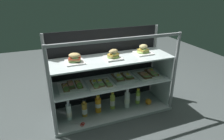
# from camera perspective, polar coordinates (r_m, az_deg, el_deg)

# --- Properties ---
(ground_plane) EXTENTS (6.00, 6.00, 0.02)m
(ground_plane) POSITION_cam_1_polar(r_m,az_deg,el_deg) (2.44, 0.00, -12.06)
(ground_plane) COLOR #404746
(ground_plane) RESTS_ON ground
(case_base_deck) EXTENTS (1.40, 0.48, 0.03)m
(case_base_deck) POSITION_cam_1_polar(r_m,az_deg,el_deg) (2.43, 0.00, -11.55)
(case_base_deck) COLOR #B6BDC1
(case_base_deck) RESTS_ON ground
(case_frame) EXTENTS (1.40, 0.48, 0.96)m
(case_frame) POSITION_cam_1_polar(r_m,az_deg,el_deg) (2.30, -1.23, 0.76)
(case_frame) COLOR gray
(case_frame) RESTS_ON ground
(riser_lower_tier) EXTENTS (1.34, 0.41, 0.36)m
(riser_lower_tier) POSITION_cam_1_polar(r_m,az_deg,el_deg) (2.32, 0.00, -7.58)
(riser_lower_tier) COLOR silver
(riser_lower_tier) RESTS_ON case_base_deck
(shelf_lower_glass) EXTENTS (1.35, 0.43, 0.02)m
(shelf_lower_glass) POSITION_cam_1_polar(r_m,az_deg,el_deg) (2.23, 0.00, -3.46)
(shelf_lower_glass) COLOR silver
(shelf_lower_glass) RESTS_ON riser_lower_tier
(riser_upper_tier) EXTENTS (1.34, 0.41, 0.26)m
(riser_upper_tier) POSITION_cam_1_polar(r_m,az_deg,el_deg) (2.17, 0.00, -0.18)
(riser_upper_tier) COLOR silver
(riser_upper_tier) RESTS_ON shelf_lower_glass
(shelf_upper_glass) EXTENTS (1.35, 0.43, 0.02)m
(shelf_upper_glass) POSITION_cam_1_polar(r_m,az_deg,el_deg) (2.12, 0.00, 3.27)
(shelf_upper_glass) COLOR silver
(shelf_upper_glass) RESTS_ON riser_upper_tier
(plated_roll_sandwich_far_right) EXTENTS (0.19, 0.19, 0.10)m
(plated_roll_sandwich_far_right) POSITION_cam_1_polar(r_m,az_deg,el_deg) (2.01, -10.91, 3.18)
(plated_roll_sandwich_far_right) COLOR white
(plated_roll_sandwich_far_right) RESTS_ON shelf_upper_glass
(plated_roll_sandwich_center) EXTENTS (0.18, 0.18, 0.11)m
(plated_roll_sandwich_center) POSITION_cam_1_polar(r_m,az_deg,el_deg) (2.09, 0.38, 4.32)
(plated_roll_sandwich_center) COLOR white
(plated_roll_sandwich_center) RESTS_ON shelf_upper_glass
(plated_roll_sandwich_left_of_center) EXTENTS (0.20, 0.20, 0.11)m
(plated_roll_sandwich_left_of_center) POSITION_cam_1_polar(r_m,az_deg,el_deg) (2.29, 9.13, 5.73)
(plated_roll_sandwich_left_of_center) COLOR white
(plated_roll_sandwich_left_of_center) RESTS_ON shelf_upper_glass
(open_sandwich_tray_right_of_center) EXTENTS (0.28, 0.27, 0.06)m
(open_sandwich_tray_right_of_center) POSITION_cam_1_polar(r_m,az_deg,el_deg) (2.13, -11.71, -4.55)
(open_sandwich_tray_right_of_center) COLOR white
(open_sandwich_tray_right_of_center) RESTS_ON shelf_lower_glass
(open_sandwich_tray_far_left) EXTENTS (0.28, 0.28, 0.06)m
(open_sandwich_tray_far_left) POSITION_cam_1_polar(r_m,az_deg,el_deg) (2.14, -3.34, -3.98)
(open_sandwich_tray_far_left) COLOR white
(open_sandwich_tray_far_left) RESTS_ON shelf_lower_glass
(open_sandwich_tray_center) EXTENTS (0.28, 0.27, 0.07)m
(open_sandwich_tray_center) POSITION_cam_1_polar(r_m,az_deg,el_deg) (2.29, 3.25, -2.00)
(open_sandwich_tray_center) COLOR white
(open_sandwich_tray_center) RESTS_ON shelf_lower_glass
(open_sandwich_tray_near_right_corner) EXTENTS (0.28, 0.27, 0.06)m
(open_sandwich_tray_near_right_corner) POSITION_cam_1_polar(r_m,az_deg,el_deg) (2.40, 10.64, -1.19)
(open_sandwich_tray_near_right_corner) COLOR white
(open_sandwich_tray_near_right_corner) RESTS_ON shelf_lower_glass
(juice_bottle_front_fourth) EXTENTS (0.06, 0.06, 0.24)m
(juice_bottle_front_fourth) POSITION_cam_1_polar(r_m,az_deg,el_deg) (2.25, -12.53, -12.02)
(juice_bottle_front_fourth) COLOR white
(juice_bottle_front_fourth) RESTS_ON case_base_deck
(juice_bottle_back_center) EXTENTS (0.06, 0.06, 0.21)m
(juice_bottle_back_center) POSITION_cam_1_polar(r_m,az_deg,el_deg) (2.27, -8.08, -11.47)
(juice_bottle_back_center) COLOR gold
(juice_bottle_back_center) RESTS_ON case_base_deck
(juice_bottle_front_left_end) EXTENTS (0.07, 0.07, 0.22)m
(juice_bottle_front_left_end) POSITION_cam_1_polar(r_m,az_deg,el_deg) (2.32, -4.09, -10.16)
(juice_bottle_front_left_end) COLOR orange
(juice_bottle_front_left_end) RESTS_ON case_base_deck
(juice_bottle_back_left) EXTENTS (0.06, 0.06, 0.22)m
(juice_bottle_back_left) POSITION_cam_1_polar(r_m,az_deg,el_deg) (2.38, 0.17, -9.34)
(juice_bottle_back_left) COLOR #BEC84A
(juice_bottle_back_left) RESTS_ON case_base_deck
(juice_bottle_tucked_behind) EXTENTS (0.06, 0.06, 0.25)m
(juice_bottle_tucked_behind) POSITION_cam_1_polar(r_m,az_deg,el_deg) (2.40, 4.45, -8.63)
(juice_bottle_tucked_behind) COLOR white
(juice_bottle_tucked_behind) RESTS_ON case_base_deck
(juice_bottle_front_second) EXTENTS (0.06, 0.06, 0.20)m
(juice_bottle_front_second) POSITION_cam_1_polar(r_m,az_deg,el_deg) (2.50, 7.63, -7.92)
(juice_bottle_front_second) COLOR #B5D84E
(juice_bottle_front_second) RESTS_ON case_base_deck
(orange_fruit_beside_bottles) EXTENTS (0.08, 0.08, 0.08)m
(orange_fruit_beside_bottles) POSITION_cam_1_polar(r_m,az_deg,el_deg) (2.52, 10.65, -9.09)
(orange_fruit_beside_bottles) COLOR orange
(orange_fruit_beside_bottles) RESTS_ON case_base_deck
(kitchen_scissors) EXTENTS (0.20, 0.16, 0.01)m
(kitchen_scissors) POSITION_cam_1_polar(r_m,az_deg,el_deg) (2.21, -9.42, -15.39)
(kitchen_scissors) COLOR silver
(kitchen_scissors) RESTS_ON case_base_deck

